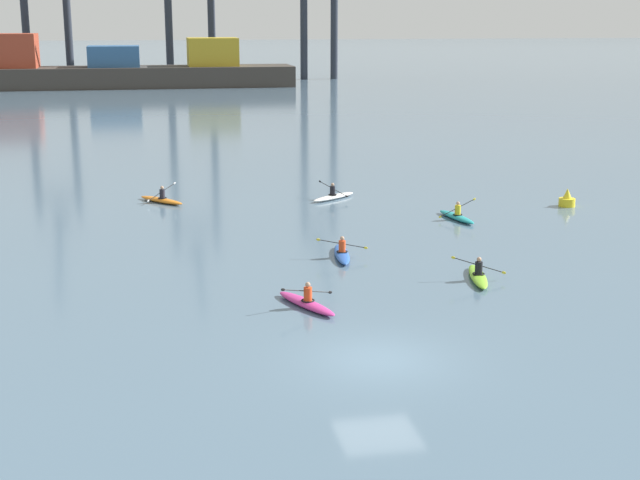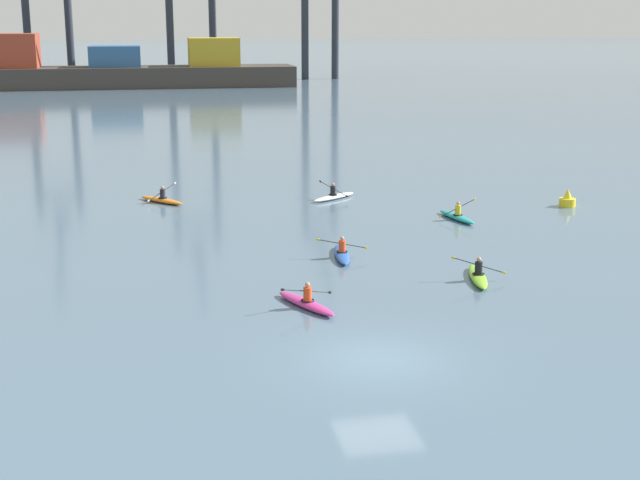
{
  "view_description": "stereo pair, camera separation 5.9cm",
  "coord_description": "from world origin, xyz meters",
  "views": [
    {
      "loc": [
        -6.69,
        -25.18,
        10.15
      ],
      "look_at": [
        0.67,
        12.92,
        0.6
      ],
      "focal_mm": 51.01,
      "sensor_mm": 36.0,
      "label": 1
    },
    {
      "loc": [
        -6.63,
        -25.19,
        10.15
      ],
      "look_at": [
        0.67,
        12.92,
        0.6
      ],
      "focal_mm": 51.01,
      "sensor_mm": 36.0,
      "label": 2
    }
  ],
  "objects": [
    {
      "name": "kayak_orange",
      "position": [
        -5.95,
        25.69,
        0.17
      ],
      "size": [
        2.64,
        2.99,
        1.05
      ],
      "color": "orange",
      "rests_on": "ground"
    },
    {
      "name": "channel_buoy",
      "position": [
        15.96,
        20.38,
        0.36
      ],
      "size": [
        0.9,
        0.9,
        1.0
      ],
      "color": "yellow",
      "rests_on": "ground"
    },
    {
      "name": "kayak_magenta",
      "position": [
        -1.26,
        5.49,
        0.17
      ],
      "size": [
        2.07,
        3.35,
        0.95
      ],
      "color": "#C13384",
      "rests_on": "ground"
    },
    {
      "name": "kayak_white",
      "position": [
        3.75,
        24.81,
        0.17
      ],
      "size": [
        3.06,
        2.54,
        0.99
      ],
      "color": "silver",
      "rests_on": "ground"
    },
    {
      "name": "kayak_lime",
      "position": [
        6.04,
        7.64,
        0.17
      ],
      "size": [
        2.17,
        3.45,
        0.99
      ],
      "color": "#7ABC2D",
      "rests_on": "ground"
    },
    {
      "name": "kayak_blue",
      "position": [
        1.47,
        12.08,
        0.17
      ],
      "size": [
        2.25,
        3.45,
        0.95
      ],
      "color": "#2856B2",
      "rests_on": "ground"
    },
    {
      "name": "ground_plane",
      "position": [
        0.0,
        0.0,
        0.0
      ],
      "size": [
        800.0,
        800.0,
        0.0
      ],
      "primitive_type": "plane",
      "color": "slate"
    },
    {
      "name": "kayak_teal",
      "position": [
        8.89,
        18.35,
        0.17
      ],
      "size": [
        2.13,
        3.45,
        1.08
      ],
      "color": "teal",
      "rests_on": "ground"
    },
    {
      "name": "container_barge",
      "position": [
        -10.9,
        113.77,
        2.51
      ],
      "size": [
        52.54,
        9.08,
        7.84
      ],
      "color": "#38332D",
      "rests_on": "ground"
    }
  ]
}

